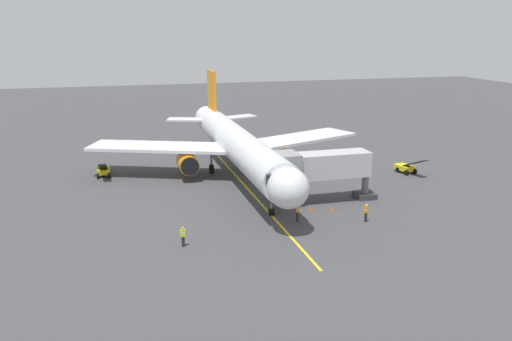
% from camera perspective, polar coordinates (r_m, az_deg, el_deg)
% --- Properties ---
extents(ground_plane, '(220.00, 220.00, 0.00)m').
position_cam_1_polar(ground_plane, '(63.86, -1.23, -0.69)').
color(ground_plane, '#424244').
extents(apron_lead_in_line, '(0.27, 40.00, 0.01)m').
position_cam_1_polar(apron_lead_in_line, '(57.87, -0.54, -2.37)').
color(apron_lead_in_line, yellow).
rests_on(apron_lead_in_line, ground).
extents(airplane, '(34.81, 40.20, 11.50)m').
position_cam_1_polar(airplane, '(62.73, -2.03, 2.78)').
color(airplane, silver).
rests_on(airplane, ground).
extents(jet_bridge, '(11.40, 3.20, 5.40)m').
position_cam_1_polar(jet_bridge, '(53.92, 6.36, 0.38)').
color(jet_bridge, '#B7B7BC').
rests_on(jet_bridge, ground).
extents(ground_crew_marshaller, '(0.33, 0.44, 1.71)m').
position_cam_1_polar(ground_crew_marshaller, '(50.14, 11.67, -4.42)').
color(ground_crew_marshaller, '#23232D').
rests_on(ground_crew_marshaller, ground).
extents(ground_crew_wing_walker, '(0.36, 0.46, 1.71)m').
position_cam_1_polar(ground_crew_wing_walker, '(49.36, 4.45, -4.46)').
color(ground_crew_wing_walker, '#23232D').
rests_on(ground_crew_wing_walker, ground).
extents(ground_crew_loader, '(0.43, 0.30, 1.71)m').
position_cam_1_polar(ground_crew_loader, '(44.13, -7.81, -6.98)').
color(ground_crew_loader, '#23232D').
rests_on(ground_crew_loader, ground).
extents(belt_loader_near_nose, '(2.08, 4.72, 2.32)m').
position_cam_1_polar(belt_loader_near_nose, '(67.99, 15.74, 0.33)').
color(belt_loader_near_nose, yellow).
rests_on(belt_loader_near_nose, ground).
extents(belt_loader_portside, '(1.60, 4.60, 2.32)m').
position_cam_1_polar(belt_loader_portside, '(66.52, -15.99, -0.00)').
color(belt_loader_portside, yellow).
rests_on(belt_loader_portside, ground).
extents(safety_cone_nose_left, '(0.32, 0.32, 0.55)m').
position_cam_1_polar(safety_cone_nose_left, '(52.26, 5.86, -4.08)').
color(safety_cone_nose_left, '#F2590F').
rests_on(safety_cone_nose_left, ground).
extents(safety_cone_nose_right, '(0.32, 0.32, 0.55)m').
position_cam_1_polar(safety_cone_nose_right, '(52.60, 8.12, -4.03)').
color(safety_cone_nose_right, '#F2590F').
rests_on(safety_cone_nose_right, ground).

